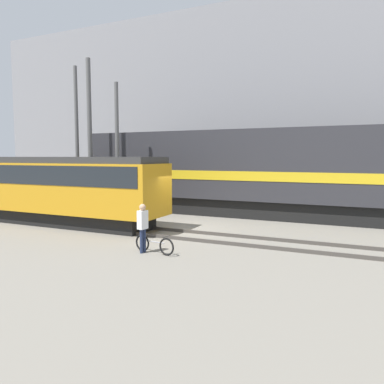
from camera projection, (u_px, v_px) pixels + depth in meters
The scene contains 11 objects.
ground_plane at pixel (177, 229), 17.40m from camera, with size 120.00×120.00×0.00m, color slate.
track_near at pixel (164, 233), 16.26m from camera, with size 60.00×1.51×0.14m.
track_far at pixel (218, 212), 22.20m from camera, with size 60.00×1.51×0.14m.
building_backdrop at pixel (258, 108), 29.32m from camera, with size 47.23×6.00×14.42m.
freight_locomotive at pixel (262, 172), 20.89m from camera, with size 21.27×3.04×5.43m.
streetcar at pixel (56, 186), 18.69m from camera, with size 11.82×2.54×3.36m.
bicycle at pixel (154, 245), 13.04m from camera, with size 1.68×0.45×0.67m.
person at pixel (143, 223), 13.06m from camera, with size 0.27×0.39×1.73m.
utility_pole_left at pixel (77, 141), 22.07m from camera, with size 0.21×0.21×8.62m.
utility_pole_center at pixel (90, 137), 21.65m from camera, with size 0.26×0.26×8.96m.
utility_pole_right at pixel (117, 150), 20.91m from camera, with size 0.22×0.22×7.47m.
Camera 1 is at (7.86, -15.27, 3.37)m, focal length 35.00 mm.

